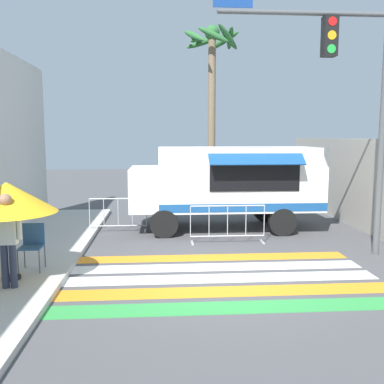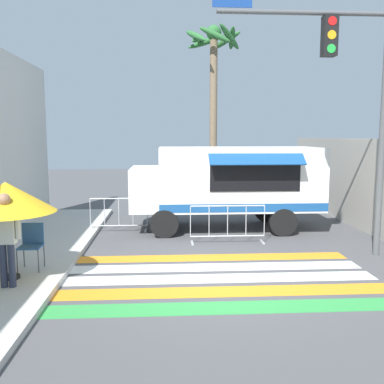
{
  "view_description": "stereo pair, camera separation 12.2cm",
  "coord_description": "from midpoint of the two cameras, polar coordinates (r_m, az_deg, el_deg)",
  "views": [
    {
      "loc": [
        -1.24,
        -8.36,
        2.9
      ],
      "look_at": [
        -0.42,
        3.03,
        1.41
      ],
      "focal_mm": 40.0,
      "sensor_mm": 36.0,
      "label": 1
    },
    {
      "loc": [
        -1.12,
        -8.37,
        2.9
      ],
      "look_at": [
        -0.42,
        3.03,
        1.41
      ],
      "focal_mm": 40.0,
      "sensor_mm": 36.0,
      "label": 2
    }
  ],
  "objects": [
    {
      "name": "palm_tree",
      "position": [
        17.96,
        3.11,
        15.3
      ],
      "size": [
        2.4,
        2.35,
        7.31
      ],
      "color": "#7A664C",
      "rests_on": "ground_plane"
    },
    {
      "name": "food_truck",
      "position": [
        13.35,
        4.56,
        1.56
      ],
      "size": [
        5.78,
        2.76,
        2.56
      ],
      "color": "white",
      "rests_on": "ground_plane"
    },
    {
      "name": "barricade_side",
      "position": [
        13.22,
        -9.47,
        -3.09
      ],
      "size": [
        1.74,
        0.44,
        1.05
      ],
      "color": "#B7BABF",
      "rests_on": "ground_plane"
    },
    {
      "name": "vendor_person",
      "position": [
        8.53,
        -23.19,
        -5.15
      ],
      "size": [
        0.53,
        0.23,
        1.76
      ],
      "rotation": [
        0.0,
        0.0,
        0.23
      ],
      "color": "#2D3347",
      "rests_on": "sidewalk_left"
    },
    {
      "name": "traffic_signal_pole",
      "position": [
        10.95,
        20.93,
        13.5
      ],
      "size": [
        4.18,
        0.29,
        6.14
      ],
      "color": "#515456",
      "rests_on": "ground_plane"
    },
    {
      "name": "crosswalk_painted",
      "position": [
        8.98,
        4.28,
        -11.39
      ],
      "size": [
        6.4,
        3.6,
        0.01
      ],
      "color": "green",
      "rests_on": "ground_plane"
    },
    {
      "name": "folding_chair",
      "position": [
        9.63,
        -20.25,
        -6.21
      ],
      "size": [
        0.45,
        0.45,
        0.96
      ],
      "rotation": [
        0.0,
        0.0,
        0.32
      ],
      "color": "#4C4C51",
      "rests_on": "sidewalk_left"
    },
    {
      "name": "barricade_front",
      "position": [
        11.73,
        5.06,
        -4.31
      ],
      "size": [
        2.06,
        0.44,
        1.05
      ],
      "color": "#B7BABF",
      "rests_on": "ground_plane"
    },
    {
      "name": "ground_plane",
      "position": [
        8.93,
        4.34,
        -11.54
      ],
      "size": [
        60.0,
        60.0,
        0.0
      ],
      "primitive_type": "plane",
      "color": "#4C4C4F"
    },
    {
      "name": "patio_umbrella",
      "position": [
        8.92,
        -23.19,
        -0.68
      ],
      "size": [
        1.87,
        1.87,
        1.91
      ],
      "color": "black",
      "rests_on": "sidewalk_left"
    }
  ]
}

